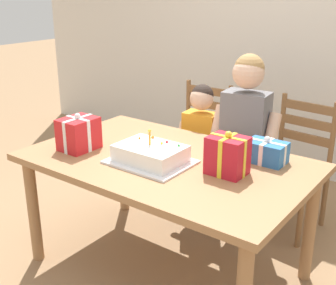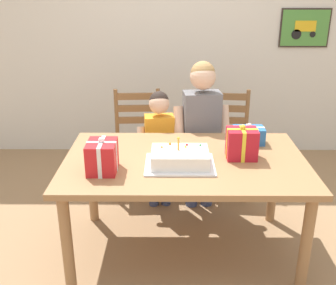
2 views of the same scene
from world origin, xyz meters
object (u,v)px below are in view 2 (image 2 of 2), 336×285
(chair_right, at_px, (225,142))
(dining_table, at_px, (185,170))
(gift_box_red_large, at_px, (242,144))
(child_younger, at_px, (159,139))
(birthday_cake, at_px, (180,158))
(gift_box_corner_small, at_px, (102,157))
(gift_box_beside_cake, at_px, (249,135))
(chair_left, at_px, (138,142))
(child_older, at_px, (201,122))

(chair_right, bearing_deg, dining_table, -112.56)
(gift_box_red_large, bearing_deg, child_younger, 131.75)
(birthday_cake, height_order, gift_box_corner_small, gift_box_corner_small)
(gift_box_corner_small, height_order, chair_right, gift_box_corner_small)
(dining_table, distance_m, gift_box_corner_small, 0.57)
(gift_box_beside_cake, bearing_deg, gift_box_red_large, -109.78)
(gift_box_beside_cake, bearing_deg, birthday_cake, -142.20)
(chair_left, bearing_deg, dining_table, -67.54)
(gift_box_corner_small, xyz_separation_m, child_younger, (0.33, 0.83, -0.21))
(gift_box_corner_small, height_order, child_younger, child_younger)
(gift_box_red_large, xyz_separation_m, chair_left, (-0.77, 0.93, -0.36))
(birthday_cake, distance_m, chair_left, 1.15)
(gift_box_red_large, bearing_deg, dining_table, -176.29)
(dining_table, distance_m, gift_box_beside_cake, 0.57)
(birthday_cake, height_order, chair_left, chair_left)
(child_older, bearing_deg, child_younger, 179.91)
(dining_table, relative_size, child_younger, 1.58)
(gift_box_corner_small, bearing_deg, chair_left, 83.97)
(chair_right, relative_size, child_older, 0.74)
(gift_box_corner_small, relative_size, chair_left, 0.25)
(dining_table, bearing_deg, child_younger, 106.08)
(gift_box_red_large, xyz_separation_m, child_younger, (-0.56, 0.63, -0.21))
(dining_table, xyz_separation_m, gift_box_beside_cake, (0.47, 0.29, 0.14))
(birthday_cake, height_order, child_younger, child_younger)
(chair_left, distance_m, child_younger, 0.39)
(chair_left, relative_size, child_older, 0.74)
(gift_box_red_large, relative_size, gift_box_corner_small, 1.05)
(dining_table, xyz_separation_m, gift_box_corner_small, (-0.51, -0.18, 0.18))
(dining_table, height_order, child_younger, child_younger)
(dining_table, height_order, chair_left, chair_left)
(gift_box_beside_cake, height_order, child_younger, child_younger)
(gift_box_beside_cake, distance_m, child_older, 0.48)
(gift_box_red_large, bearing_deg, child_older, 109.26)
(chair_right, bearing_deg, gift_box_corner_small, -128.68)
(dining_table, bearing_deg, chair_left, 112.46)
(gift_box_red_large, relative_size, chair_right, 0.26)
(gift_box_red_large, xyz_separation_m, chair_right, (0.02, 0.93, -0.36))
(gift_box_red_large, xyz_separation_m, gift_box_corner_small, (-0.89, -0.21, -0.01))
(gift_box_beside_cake, xyz_separation_m, gift_box_corner_small, (-0.98, -0.47, 0.04))
(birthday_cake, xyz_separation_m, child_younger, (-0.15, 0.75, -0.16))
(chair_right, distance_m, child_older, 0.49)
(birthday_cake, xyz_separation_m, gift_box_beside_cake, (0.50, 0.39, 0.01))
(child_younger, bearing_deg, chair_left, 124.34)
(dining_table, xyz_separation_m, chair_left, (-0.39, 0.95, -0.17))
(chair_left, height_order, child_younger, child_younger)
(gift_box_corner_small, distance_m, chair_right, 1.50)
(gift_box_red_large, distance_m, gift_box_beside_cake, 0.29)
(gift_box_red_large, bearing_deg, chair_left, 129.50)
(gift_box_corner_small, relative_size, child_younger, 0.22)
(child_older, distance_m, child_younger, 0.37)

